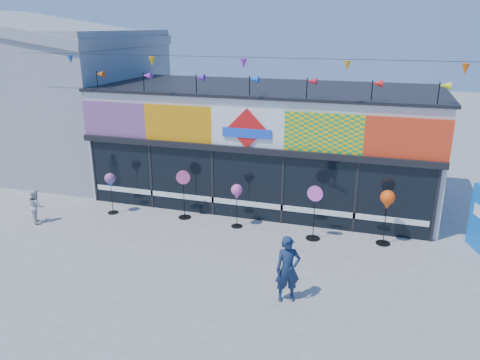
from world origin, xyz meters
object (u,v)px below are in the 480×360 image
at_px(blue_sign, 480,219).
at_px(spinner_3, 314,211).
at_px(spinner_0, 110,181).
at_px(spinner_4, 387,201).
at_px(adult_man, 288,269).
at_px(child, 36,206).
at_px(spinner_1, 184,193).
at_px(spinner_2, 237,193).

relative_size(blue_sign, spinner_3, 1.10).
bearing_deg(spinner_0, spinner_3, 0.08).
xyz_separation_m(spinner_3, spinner_4, (2.05, 0.28, 0.45)).
xyz_separation_m(adult_man, child, (-8.81, 2.07, -0.24)).
bearing_deg(adult_man, spinner_1, 112.79).
distance_m(spinner_2, child, 6.61).
xyz_separation_m(spinner_2, adult_man, (2.42, -3.69, -0.35)).
distance_m(spinner_1, spinner_3, 4.41).
bearing_deg(child, spinner_0, -101.09).
xyz_separation_m(spinner_4, adult_man, (-2.12, -3.80, -0.54)).
relative_size(spinner_3, child, 1.50).
bearing_deg(spinner_3, child, -170.75).
height_order(blue_sign, spinner_1, blue_sign).
relative_size(spinner_1, adult_man, 1.03).
bearing_deg(spinner_3, blue_sign, 9.06).
height_order(blue_sign, spinner_4, blue_sign).
height_order(spinner_1, adult_man, spinner_1).
distance_m(spinner_3, child, 9.00).
relative_size(blue_sign, child, 1.66).
relative_size(spinner_1, child, 1.47).
distance_m(blue_sign, adult_man, 6.33).
bearing_deg(spinner_2, blue_sign, 4.53).
xyz_separation_m(spinner_3, child, (-8.87, -1.44, -0.33)).
bearing_deg(blue_sign, adult_man, -156.92).
xyz_separation_m(spinner_2, spinner_3, (2.49, -0.17, -0.26)).
relative_size(spinner_0, spinner_4, 0.86).
bearing_deg(spinner_1, spinner_2, -5.18).
xyz_separation_m(spinner_1, spinner_2, (1.91, -0.17, 0.27)).
relative_size(spinner_2, spinner_3, 0.85).
bearing_deg(blue_sign, spinner_4, 170.92).
bearing_deg(spinner_0, spinner_2, 2.34).
height_order(spinner_1, spinner_3, spinner_3).
height_order(blue_sign, spinner_3, blue_sign).
height_order(spinner_2, child, spinner_2).
bearing_deg(adult_man, spinner_3, 63.44).
distance_m(spinner_0, adult_man, 7.73).
bearing_deg(spinner_1, spinner_3, -4.50).
relative_size(spinner_2, spinner_4, 0.86).
height_order(spinner_1, spinner_2, spinner_1).
distance_m(blue_sign, spinner_0, 11.59).
bearing_deg(spinner_4, spinner_1, 179.42).
distance_m(blue_sign, spinner_3, 4.68).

